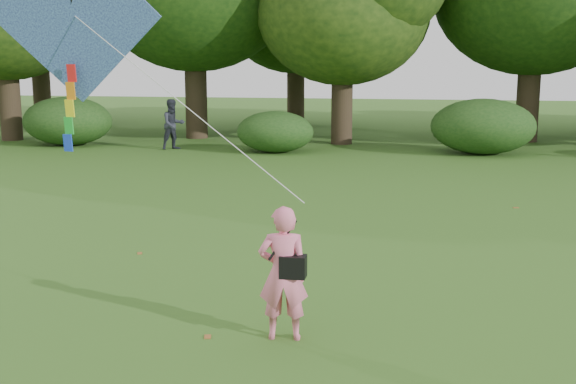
# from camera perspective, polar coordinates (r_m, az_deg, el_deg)

# --- Properties ---
(ground) EXTENTS (100.00, 100.00, 0.00)m
(ground) POSITION_cam_1_polar(r_m,az_deg,el_deg) (7.92, 3.99, -13.63)
(ground) COLOR #265114
(ground) RESTS_ON ground
(man_kite_flyer) EXTENTS (0.63, 0.46, 1.59)m
(man_kite_flyer) POSITION_cam_1_polar(r_m,az_deg,el_deg) (8.38, -0.38, -6.43)
(man_kite_flyer) COLOR pink
(man_kite_flyer) RESTS_ON ground
(bystander_left) EXTENTS (1.09, 1.09, 1.78)m
(bystander_left) POSITION_cam_1_polar(r_m,az_deg,el_deg) (25.98, -9.07, 5.30)
(bystander_left) COLOR #2B2E39
(bystander_left) RESTS_ON ground
(crossbody_bag) EXTENTS (0.43, 0.20, 0.67)m
(crossbody_bag) POSITION_cam_1_polar(r_m,az_deg,el_deg) (8.30, 0.38, -5.84)
(crossbody_bag) COLOR black
(crossbody_bag) RESTS_ON ground
(flying_kite) EXTENTS (5.03, 2.64, 3.48)m
(flying_kite) POSITION_cam_1_polar(r_m,az_deg,el_deg) (11.22, -16.52, 13.01)
(flying_kite) COLOR #284EAE
(flying_kite) RESTS_ON ground
(shrub_band) EXTENTS (39.15, 3.22, 1.88)m
(shrub_band) POSITION_cam_1_polar(r_m,az_deg,el_deg) (24.95, 6.64, 5.06)
(shrub_band) COLOR #264919
(shrub_band) RESTS_ON ground
(fallen_leaves) EXTENTS (9.74, 11.18, 0.01)m
(fallen_leaves) POSITION_cam_1_polar(r_m,az_deg,el_deg) (10.04, 17.22, -8.73)
(fallen_leaves) COLOR brown
(fallen_leaves) RESTS_ON ground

